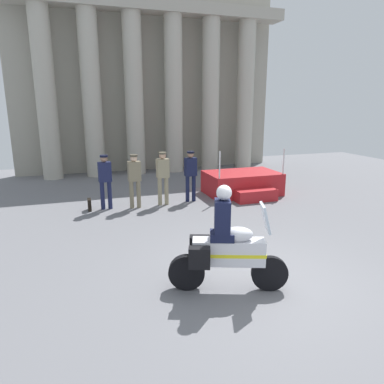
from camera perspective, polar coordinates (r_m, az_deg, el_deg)
ground_plane at (r=6.90m, az=10.68°, el=-13.84°), size 28.11×28.11×0.00m
colonnade_backdrop at (r=17.24m, az=-6.54°, el=17.33°), size 12.45×1.68×8.43m
reviewing_stand at (r=12.88m, az=8.19°, el=1.31°), size 2.57×2.16×1.69m
officer_in_row_0 at (r=11.13m, az=-13.81°, el=2.27°), size 0.40×0.25×1.69m
officer_in_row_1 at (r=11.08m, az=-9.24°, el=2.42°), size 0.40×0.25×1.68m
officer_in_row_2 at (r=11.31m, az=-4.71°, el=2.90°), size 0.40×0.25×1.71m
officer_in_row_3 at (r=11.70m, az=-0.23°, el=3.22°), size 0.40×0.25×1.68m
motorcycle_with_rider at (r=6.18m, az=5.25°, el=-8.90°), size 2.00×0.98×1.90m
briefcase_on_ground at (r=11.31m, az=-16.17°, el=-1.97°), size 0.10×0.32×0.36m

